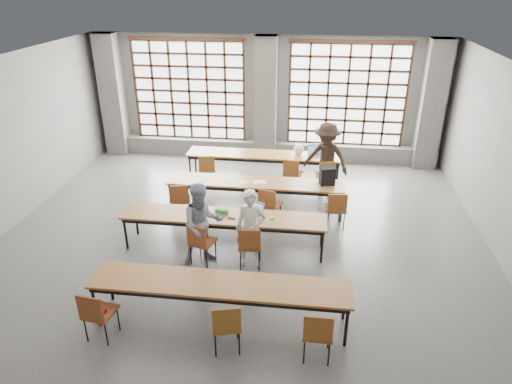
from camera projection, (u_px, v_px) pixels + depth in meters
floor at (236, 256)px, 8.90m from camera, size 11.00×11.00×0.00m
ceiling at (232, 74)px, 7.38m from camera, size 11.00×11.00×0.00m
wall_back at (267, 98)px, 13.06m from camera, size 10.00×0.00×10.00m
column_left at (113, 96)px, 13.32m from camera, size 0.60×0.55×3.50m
column_mid at (266, 100)px, 12.81m from camera, size 0.60×0.55×3.50m
column_right at (431, 106)px, 12.29m from camera, size 0.60×0.55×3.50m
window_left at (189, 91)px, 13.18m from camera, size 3.32×0.12×3.00m
window_right at (347, 96)px, 12.67m from camera, size 3.32×0.12×3.00m
sill_ledge at (266, 150)px, 13.53m from camera, size 9.80×0.35×0.50m
desk_row_a at (264, 156)px, 11.91m from camera, size 4.00×0.70×0.73m
desk_row_b at (255, 184)px, 10.32m from camera, size 4.00×0.70×0.73m
desk_row_c at (224, 218)px, 8.88m from camera, size 4.00×0.70×0.73m
desk_row_d at (220, 287)px, 6.95m from camera, size 4.00×0.70×0.73m
chair_back_left at (207, 167)px, 11.56m from camera, size 0.51×0.51×0.88m
chair_back_mid at (292, 171)px, 11.31m from camera, size 0.50×0.51×0.88m
chair_back_right at (326, 173)px, 11.22m from camera, size 0.49×0.50×0.88m
chair_mid_left at (180, 198)px, 10.00m from camera, size 0.51×0.51×0.88m
chair_mid_centre at (269, 203)px, 9.78m from camera, size 0.53×0.53×0.88m
chair_mid_right at (336, 207)px, 9.61m from camera, size 0.46×0.46×0.88m
chair_front_left at (200, 240)px, 8.42m from camera, size 0.53×0.53×0.88m
chair_front_right at (250, 243)px, 8.31m from camera, size 0.45×0.45×0.88m
chair_near_left at (96, 311)px, 6.64m from camera, size 0.47×0.48×0.88m
chair_near_mid at (226, 323)px, 6.42m from camera, size 0.51×0.51×0.88m
chair_near_right at (318, 331)px, 6.27m from camera, size 0.42×0.43×0.88m
student_male at (251, 229)px, 8.33m from camera, size 0.56×0.37×1.53m
student_female at (202, 224)px, 8.41m from camera, size 0.96×0.88×1.60m
student_back at (326, 158)px, 11.18m from camera, size 1.32×1.07×1.78m
laptop_front at (254, 212)px, 8.85m from camera, size 0.46×0.44×0.26m
laptop_back at (315, 152)px, 11.80m from camera, size 0.44×0.41×0.26m
mouse at (272, 218)px, 8.72m from camera, size 0.11×0.09×0.04m
green_box at (222, 211)px, 8.91m from camera, size 0.26×0.12×0.09m
phone at (232, 218)px, 8.74m from camera, size 0.14×0.09×0.01m
paper_sheet_a at (230, 179)px, 10.41m from camera, size 0.33×0.26×0.00m
paper_sheet_b at (242, 182)px, 10.28m from camera, size 0.36×0.33×0.00m
paper_sheet_c at (260, 182)px, 10.28m from camera, size 0.33×0.26×0.00m
backpack at (327, 176)px, 10.07m from camera, size 0.36×0.28×0.40m
plastic_bag at (299, 149)px, 11.76m from camera, size 0.27×0.23×0.29m
red_pouch at (100, 309)px, 6.73m from camera, size 0.21×0.14×0.06m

